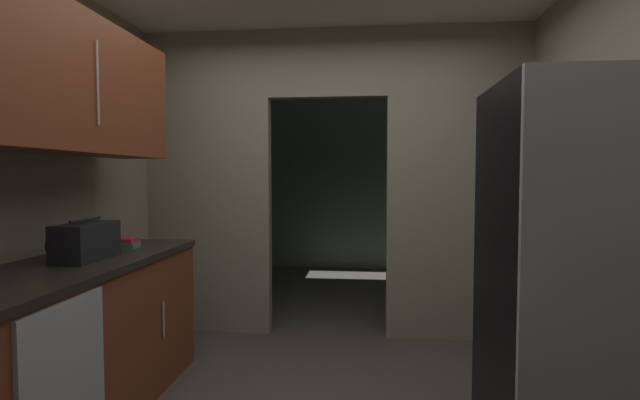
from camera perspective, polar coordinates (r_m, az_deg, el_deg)
The scene contains 8 objects.
kitchen_partition at distance 4.10m, azimuth 1.64°, elevation 3.20°, with size 3.26×0.12×2.61m.
adjoining_room_shell at distance 6.15m, azimuth 2.94°, elevation 2.26°, with size 3.26×3.08×2.61m.
refrigerator at distance 2.28m, azimuth 29.55°, elevation -10.15°, with size 0.78×0.75×1.75m.
lower_cabinet_run at distance 3.04m, azimuth -27.43°, elevation -15.07°, with size 0.67×1.95×0.91m.
dishwasher at distance 2.46m, azimuth -28.11°, elevation -20.28°, with size 0.02×0.56×0.85m.
upper_cabinet_counterside at distance 2.94m, azimuth -28.09°, elevation 12.17°, with size 0.36×1.76×0.74m.
boombox at distance 3.00m, azimuth -26.17°, elevation -4.44°, with size 0.20×0.40×0.23m.
book_stack at distance 3.37m, azimuth -21.97°, elevation -4.82°, with size 0.15×0.17×0.07m.
Camera 1 is at (0.32, -2.46, 1.38)m, focal length 26.84 mm.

